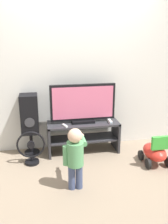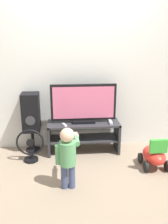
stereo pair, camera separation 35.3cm
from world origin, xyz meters
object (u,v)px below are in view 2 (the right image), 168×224
child (68,153)px  floor_fan (30,147)px  television (83,104)px  remote_primary (65,125)px  ride_on_toy (154,155)px  speaker_tower (31,114)px  game_console (110,122)px

child → floor_fan: 0.93m
television → child: size_ratio=1.27×
television → remote_primary: bearing=-156.8°
ride_on_toy → speaker_tower: bearing=159.0°
game_console → floor_fan: (-1.23, -0.18, -0.29)m
remote_primary → speaker_tower: bearing=158.2°
speaker_tower → floor_fan: 0.53m
child → ride_on_toy: 1.32m
television → game_console: bearing=-12.1°
game_console → child: 1.14m
child → speaker_tower: size_ratio=0.83×
television → remote_primary: size_ratio=7.58×
ride_on_toy → game_console: bearing=136.6°
game_console → remote_primary: game_console is taller
remote_primary → game_console: bearing=3.2°
speaker_tower → ride_on_toy: size_ratio=2.01×
television → speaker_tower: size_ratio=1.05×
speaker_tower → floor_fan: size_ratio=1.90×
speaker_tower → child: bearing=-62.9°
game_console → child: size_ratio=0.21×
television → child: 1.08m
game_console → floor_fan: bearing=-171.5°
floor_fan → game_console: bearing=8.5°
remote_primary → floor_fan: 0.60m
television → child: television is taller
child → speaker_tower: speaker_tower is taller
game_console → child: child is taller
television → speaker_tower: bearing=174.5°
child → ride_on_toy: size_ratio=1.66×
speaker_tower → game_console: bearing=-7.8°
television → speaker_tower: (-0.82, 0.08, -0.17)m
floor_fan → ride_on_toy: (1.78, -0.33, -0.04)m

